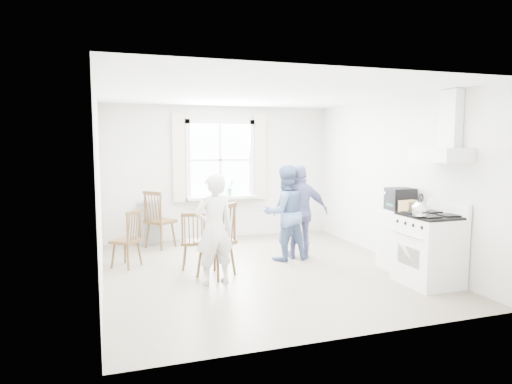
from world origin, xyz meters
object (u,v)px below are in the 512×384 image
stereo_stack (400,199)px  windsor_chair_b (194,235)px  windsor_chair_a (222,232)px  low_cabinet (401,240)px  windsor_chair_c (131,233)px  person_left (214,229)px  gas_stove (429,249)px  person_mid (285,213)px  person_right (300,212)px

stereo_stack → windsor_chair_b: stereo_stack is taller
windsor_chair_a → stereo_stack: bearing=-9.0°
low_cabinet → windsor_chair_a: (-2.62, 0.48, 0.20)m
windsor_chair_a → windsor_chair_c: windsor_chair_a is taller
person_left → gas_stove: bearing=151.9°
low_cabinet → person_mid: 1.83m
low_cabinet → windsor_chair_c: bearing=159.6°
low_cabinet → stereo_stack: bearing=82.9°
person_left → windsor_chair_c: bearing=-57.6°
low_cabinet → windsor_chair_b: low_cabinet is taller
person_mid → person_right: 0.28m
windsor_chair_b → stereo_stack: bearing=-17.6°
low_cabinet → person_mid: person_mid is taller
windsor_chair_a → person_mid: bearing=27.9°
stereo_stack → windsor_chair_a: bearing=171.0°
windsor_chair_b → windsor_chair_c: windsor_chair_c is taller
person_left → person_right: bearing=-160.6°
windsor_chair_c → windsor_chair_b: bearing=-25.2°
person_mid → person_right: person_mid is taller
gas_stove → person_left: (-2.72, 0.95, 0.26)m
windsor_chair_c → person_mid: bearing=-7.0°
windsor_chair_a → windsor_chair_b: windsor_chair_a is taller
stereo_stack → person_right: bearing=136.8°
windsor_chair_b → low_cabinet: bearing=-18.8°
gas_stove → low_cabinet: gas_stove is taller
gas_stove → windsor_chair_b: size_ratio=1.27×
person_left → low_cabinet: bearing=166.1°
windsor_chair_a → person_mid: person_mid is taller
windsor_chair_c → person_left: person_left is taller
windsor_chair_a → person_left: person_left is taller
person_right → windsor_chair_b: bearing=18.4°
stereo_stack → windsor_chair_c: 4.08m
gas_stove → windsor_chair_c: 4.29m
gas_stove → windsor_chair_b: gas_stove is taller
gas_stove → person_left: bearing=160.8°
gas_stove → windsor_chair_c: gas_stove is taller
windsor_chair_b → person_left: person_left is taller
windsor_chair_a → person_left: (-0.17, -0.23, 0.09)m
low_cabinet → person_left: person_left is taller
windsor_chair_b → windsor_chair_c: 0.97m
windsor_chair_b → gas_stove: bearing=-30.7°
windsor_chair_a → person_right: person_right is taller
low_cabinet → person_mid: size_ratio=0.59×
stereo_stack → windsor_chair_a: stereo_stack is taller
low_cabinet → stereo_stack: 0.62m
person_left → person_mid: size_ratio=0.97×
stereo_stack → person_right: 1.59m
person_left → stereo_stack: bearing=167.4°
person_right → windsor_chair_a: bearing=37.9°
low_cabinet → windsor_chair_c: 4.06m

